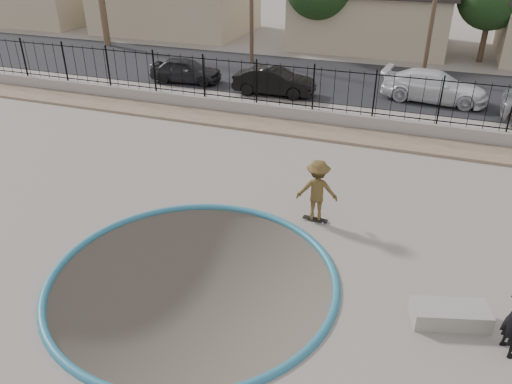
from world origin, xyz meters
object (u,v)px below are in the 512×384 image
at_px(skateboard, 315,219).
at_px(car_b, 274,81).
at_px(concrete_ledge, 450,314).
at_px(skater, 317,193).
at_px(car_a, 186,70).
at_px(car_c, 434,86).

distance_m(skateboard, car_b, 11.84).
bearing_deg(concrete_ledge, skater, 140.71).
height_order(concrete_ledge, car_b, car_b).
height_order(car_a, car_c, car_c).
distance_m(skater, skateboard, 0.84).
relative_size(concrete_ledge, car_a, 0.43).
bearing_deg(skateboard, car_c, 81.22).
xyz_separation_m(concrete_ledge, car_b, (-8.52, 13.82, 0.49)).
bearing_deg(car_a, skater, -143.86).
relative_size(skater, concrete_ledge, 1.12).
distance_m(car_a, car_b, 5.06).
distance_m(skater, car_c, 12.66).
bearing_deg(car_c, skateboard, 173.72).
relative_size(skateboard, car_b, 0.19).
xyz_separation_m(skater, car_c, (2.58, 12.40, -0.16)).
height_order(skater, car_b, skater).
distance_m(concrete_ledge, car_a, 19.69).
distance_m(car_b, car_c, 7.57).
bearing_deg(skater, car_b, -77.39).
height_order(car_b, car_c, car_c).
xyz_separation_m(skater, concrete_ledge, (3.70, -3.03, -0.69)).
relative_size(skater, skateboard, 2.43).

